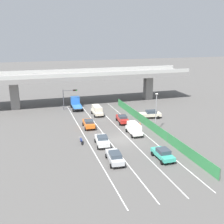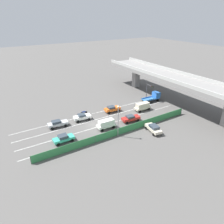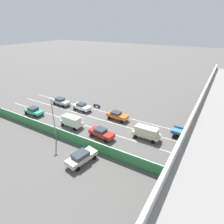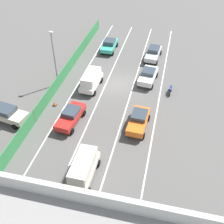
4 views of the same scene
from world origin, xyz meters
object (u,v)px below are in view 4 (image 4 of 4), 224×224
parked_sedan_cream (7,113)px  street_lamp (54,54)px  car_taxi_orange (139,120)px  motorcycle (171,90)px  car_sedan_silver (153,53)px  car_hatchback_white (148,75)px  car_sedan_red (71,116)px  car_taxi_teal (109,45)px  car_van_white (91,79)px  traffic_cone (54,104)px  car_van_cream (83,168)px

parked_sedan_cream → street_lamp: street_lamp is taller
street_lamp → car_taxi_orange: bearing=153.7°
motorcycle → car_taxi_orange: bearing=68.1°
car_sedan_silver → car_hatchback_white: 6.29m
car_sedan_red → street_lamp: size_ratio=0.65×
car_taxi_teal → car_van_white: size_ratio=0.97×
car_sedan_red → car_taxi_orange: bearing=-172.5°
car_taxi_orange → street_lamp: (11.24, -5.55, 3.45)m
car_sedan_silver → traffic_cone: car_sedan_silver is taller
car_van_cream → motorcycle: 15.99m
car_taxi_orange → car_van_white: bearing=-40.6°
traffic_cone → car_taxi_teal: bearing=-100.9°
car_taxi_teal → car_sedan_silver: bearing=171.1°
traffic_cone → parked_sedan_cream: bearing=42.2°
car_sedan_silver → car_taxi_orange: size_ratio=1.08×
car_sedan_silver → street_lamp: size_ratio=0.66×
car_taxi_teal → car_van_cream: bearing=98.5°
car_hatchback_white → car_sedan_red: size_ratio=0.94×
street_lamp → traffic_cone: (-1.23, 4.20, -4.10)m
motorcycle → traffic_cone: (12.85, 5.70, -0.21)m
car_sedan_silver → traffic_cone: (9.72, 13.86, -0.64)m
car_taxi_teal → car_taxi_orange: size_ratio=0.99×
car_sedan_red → parked_sedan_cream: 6.90m
traffic_cone → car_sedan_silver: bearing=-125.1°
car_van_white → car_sedan_red: bearing=88.0°
car_sedan_silver → street_lamp: 15.00m
car_hatchback_white → traffic_cone: 12.40m
car_van_white → motorcycle: bearing=-173.4°
car_taxi_orange → car_taxi_teal: bearing=-66.3°
car_taxi_teal → motorcycle: (-9.97, 9.23, -0.42)m
car_taxi_teal → parked_sedan_cream: size_ratio=0.91×
car_taxi_teal → car_sedan_red: bearing=90.0°
car_van_white → car_hatchback_white: 7.34m
motorcycle → traffic_cone: 14.06m
traffic_cone → car_hatchback_white: bearing=-142.3°
car_taxi_orange → car_hatchback_white: (0.21, -8.92, 0.00)m
car_taxi_orange → motorcycle: bearing=-111.9°
street_lamp → car_sedan_red: bearing=122.3°
car_taxi_orange → street_lamp: 13.00m
car_sedan_silver → motorcycle: car_sedan_silver is taller
car_van_white → street_lamp: 5.38m
street_lamp → car_hatchback_white: bearing=-163.0°
car_hatchback_white → traffic_cone: bearing=37.7°
car_hatchback_white → car_van_cream: bearing=78.5°
car_taxi_orange → car_sedan_red: (7.14, 0.93, -0.02)m
car_van_white → motorcycle: (-9.74, -1.13, -0.73)m
car_van_white → car_taxi_orange: size_ratio=1.03×
car_van_white → car_sedan_red: (0.24, 6.85, -0.30)m
car_hatchback_white → car_van_white: bearing=24.2°
car_sedan_silver → car_hatchback_white: bearing=90.7°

